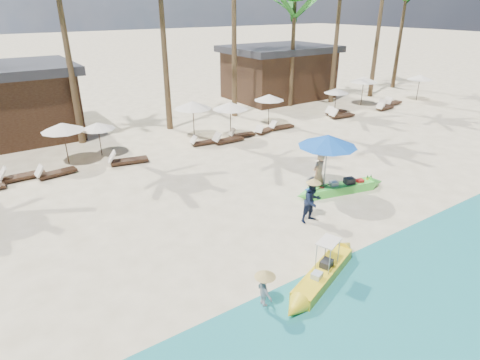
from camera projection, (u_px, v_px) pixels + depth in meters
ground at (280, 229)px, 14.52m from camera, size 240.00×240.00×0.00m
wet_sand_strip at (399, 309)px, 10.73m from camera, size 240.00×4.50×0.01m
green_canoe at (341, 188)px, 17.29m from camera, size 4.76×1.39×0.61m
yellow_canoe at (323, 274)px, 11.80m from camera, size 4.56×1.97×1.24m
tourist at (318, 173)px, 16.95m from camera, size 0.73×0.54×1.82m
vendor_green at (312, 202)px, 14.77m from camera, size 0.79×0.62×1.62m
vendor_yellow at (265, 290)px, 10.44m from camera, size 0.42×0.66×0.97m
blue_umbrella at (328, 141)px, 16.36m from camera, size 2.44×2.44×2.62m
resort_parasol_4 at (62, 127)px, 19.71m from camera, size 2.09×2.09×2.15m
lounger_4_left at (20, 176)px, 18.51m from camera, size 1.95×0.64×0.66m
lounger_4_right at (54, 172)px, 18.89m from camera, size 1.87×0.76×0.62m
resort_parasol_5 at (98, 126)px, 20.92m from camera, size 1.78×1.78×1.83m
lounger_5_left at (126, 160)px, 20.37m from camera, size 2.03×0.99×0.66m
resort_parasol_6 at (193, 105)px, 23.49m from camera, size 2.21×2.21×2.28m
lounger_6_left at (203, 142)px, 23.13m from camera, size 1.66×0.67×0.55m
lounger_6_right at (227, 139)px, 23.46m from camera, size 1.91×0.61×0.64m
resort_parasol_7 at (230, 106)px, 23.61m from camera, size 2.14×2.14×2.20m
lounger_7_left at (240, 134)px, 24.47m from camera, size 1.72×0.74×0.57m
lounger_7_right at (264, 130)px, 25.24m from camera, size 1.71×0.99×0.56m
resort_parasol_8 at (269, 97)px, 26.39m from camera, size 1.98×1.98×2.04m
lounger_8_left at (280, 126)px, 26.00m from camera, size 1.74×0.62×0.58m
resort_parasol_9 at (337, 91)px, 29.14m from camera, size 1.83×1.83×1.88m
lounger_9_left at (341, 115)px, 28.58m from camera, size 1.99×0.83×0.65m
lounger_9_right at (335, 112)px, 29.41m from camera, size 1.88×0.70×0.63m
resort_parasol_10 at (364, 79)px, 31.47m from camera, size 2.20×2.20×2.26m
lounger_10_left at (384, 107)px, 30.72m from camera, size 1.77×0.68×0.59m
lounger_10_right at (385, 105)px, 31.47m from camera, size 1.96×0.96×0.64m
resort_parasol_11 at (420, 77)px, 33.11m from camera, size 2.08×2.08×2.14m
lounger_11_left at (392, 103)px, 32.11m from camera, size 2.04×0.86×0.67m
palm_6 at (295, 10)px, 29.26m from camera, size 2.08×2.08×8.51m
pavilion_east at (279, 72)px, 34.07m from camera, size 8.80×6.60×4.30m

